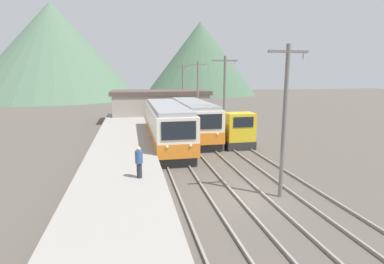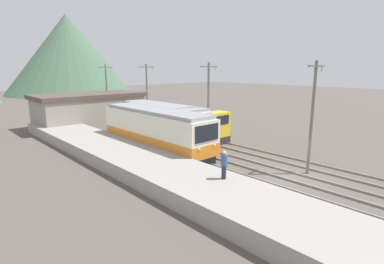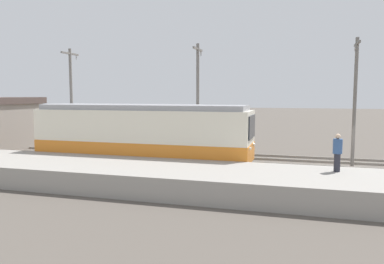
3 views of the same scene
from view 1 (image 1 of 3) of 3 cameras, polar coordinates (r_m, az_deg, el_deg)
ground_plane at (r=15.79m, az=10.14°, el=-11.97°), size 200.00×200.00×0.00m
platform_left at (r=14.60m, az=-13.77°, el=-11.97°), size 4.50×54.00×0.99m
track_left at (r=15.05m, az=0.68°, el=-12.69°), size 1.54×60.00×0.14m
track_center at (r=15.84m, az=10.84°, el=-11.65°), size 1.54×60.00×0.14m
track_right at (r=17.16m, az=20.29°, el=-10.35°), size 1.54×60.00×0.14m
commuter_train_left at (r=25.13m, az=-4.74°, el=0.83°), size 2.84×12.28×3.66m
commuter_train_center at (r=28.28m, az=0.21°, el=1.95°), size 2.84×11.04×3.61m
shunting_locomotive at (r=26.34m, az=7.96°, el=0.13°), size 2.40×4.98×3.00m
catenary_mast_near at (r=15.11m, az=17.22°, el=2.71°), size 2.00×0.20×7.48m
catenary_mast_mid at (r=23.78m, az=6.19°, el=5.97°), size 2.00×0.20×7.48m
catenary_mast_far at (r=32.88m, az=1.12°, el=7.40°), size 2.00×0.20×7.48m
catenary_mast_distant at (r=42.14m, az=-1.76°, el=8.18°), size 2.00×0.20×7.48m
person_on_platform at (r=15.16m, az=-10.06°, el=-5.46°), size 0.38×0.38×1.61m
station_building at (r=39.86m, az=-6.09°, el=5.03°), size 12.60×6.30×4.02m
mountain_backdrop at (r=85.83m, az=-14.24°, el=14.15°), size 76.90×45.54×23.48m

